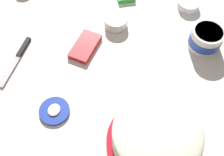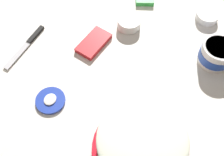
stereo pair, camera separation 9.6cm
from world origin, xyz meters
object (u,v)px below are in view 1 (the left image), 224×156
(frosting_tub, at_px, (206,38))
(sprinkle_bowl_orange, at_px, (116,21))
(candy_box_lower, at_px, (85,46))
(spreading_knife, at_px, (18,57))
(frosted_cake, at_px, (156,137))
(frosting_tub_lid, at_px, (54,111))
(sprinkle_bowl_yellow, at_px, (188,4))

(frosting_tub, bearing_deg, sprinkle_bowl_orange, 89.57)
(candy_box_lower, bearing_deg, sprinkle_bowl_orange, -21.34)
(spreading_knife, bearing_deg, frosted_cake, -107.21)
(frosting_tub_lid, relative_size, spreading_knife, 0.44)
(spreading_knife, xyz_separation_m, sprinkle_bowl_yellow, (0.46, -0.58, 0.01))
(frosting_tub, relative_size, candy_box_lower, 0.86)
(sprinkle_bowl_yellow, bearing_deg, frosting_tub, -155.09)
(frosting_tub, xyz_separation_m, spreading_knife, (-0.27, 0.68, -0.04))
(frosted_cake, distance_m, sprinkle_bowl_orange, 0.52)
(frosted_cake, relative_size, sprinkle_bowl_yellow, 3.27)
(frosting_tub, distance_m, candy_box_lower, 0.47)
(sprinkle_bowl_orange, bearing_deg, frosting_tub_lid, 168.80)
(frosting_tub_lid, bearing_deg, frosted_cake, -91.41)
(sprinkle_bowl_yellow, xyz_separation_m, candy_box_lower, (-0.34, 0.35, -0.01))
(frosting_tub_lid, height_order, spreading_knife, frosting_tub_lid)
(candy_box_lower, bearing_deg, frosted_cake, -124.53)
(candy_box_lower, bearing_deg, sprinkle_bowl_yellow, -39.11)
(spreading_knife, xyz_separation_m, sprinkle_bowl_orange, (0.27, -0.31, 0.02))
(frosting_tub_lid, height_order, candy_box_lower, candy_box_lower)
(frosting_tub, distance_m, sprinkle_bowl_orange, 0.36)
(frosted_cake, height_order, candy_box_lower, frosted_cake)
(candy_box_lower, bearing_deg, frosting_tub_lid, -174.77)
(frosted_cake, bearing_deg, spreading_knife, 72.79)
(spreading_knife, bearing_deg, candy_box_lower, -62.52)
(frosting_tub_lid, xyz_separation_m, spreading_knife, (0.17, 0.23, -0.00))
(spreading_knife, relative_size, candy_box_lower, 1.63)
(frosting_tub, bearing_deg, candy_box_lower, 108.58)
(frosted_cake, height_order, sprinkle_bowl_yellow, frosted_cake)
(sprinkle_bowl_yellow, bearing_deg, frosting_tub_lid, 150.44)
(sprinkle_bowl_orange, bearing_deg, candy_box_lower, 152.06)
(frosting_tub, height_order, spreading_knife, frosting_tub)
(sprinkle_bowl_yellow, bearing_deg, frosted_cake, 179.03)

